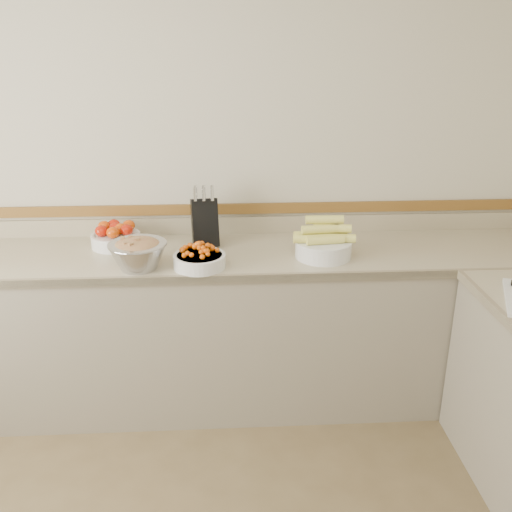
{
  "coord_description": "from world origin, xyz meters",
  "views": [
    {
      "loc": [
        0.2,
        -1.18,
        1.98
      ],
      "look_at": [
        0.35,
        1.35,
        1.0
      ],
      "focal_mm": 40.0,
      "sensor_mm": 36.0,
      "label": 1
    }
  ],
  "objects": [
    {
      "name": "knife_block",
      "position": [
        0.1,
        1.8,
        1.04
      ],
      "size": [
        0.16,
        0.19,
        0.34
      ],
      "color": "black",
      "rests_on": "counter_back"
    },
    {
      "name": "rhubarb_bowl",
      "position": [
        -0.23,
        1.47,
        0.98
      ],
      "size": [
        0.29,
        0.29,
        0.17
      ],
      "color": "#B2B2BA",
      "rests_on": "counter_back"
    },
    {
      "name": "counter_back",
      "position": [
        0.0,
        1.68,
        0.45
      ],
      "size": [
        4.0,
        0.65,
        1.08
      ],
      "color": "tan",
      "rests_on": "ground_plane"
    },
    {
      "name": "tomato_bowl",
      "position": [
        -0.39,
        1.81,
        0.96
      ],
      "size": [
        0.27,
        0.27,
        0.13
      ],
      "color": "white",
      "rests_on": "counter_back"
    },
    {
      "name": "cherry_tomato_bowl",
      "position": [
        0.07,
        1.47,
        0.95
      ],
      "size": [
        0.26,
        0.26,
        0.14
      ],
      "color": "white",
      "rests_on": "counter_back"
    },
    {
      "name": "corn_bowl",
      "position": [
        0.72,
        1.58,
        0.97
      ],
      "size": [
        0.33,
        0.3,
        0.22
      ],
      "color": "white",
      "rests_on": "counter_back"
    },
    {
      "name": "back_wall",
      "position": [
        0.0,
        2.0,
        1.3
      ],
      "size": [
        4.0,
        0.0,
        4.0
      ],
      "primitive_type": "plane",
      "rotation": [
        1.57,
        0.0,
        0.0
      ],
      "color": "beige",
      "rests_on": "ground_plane"
    }
  ]
}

